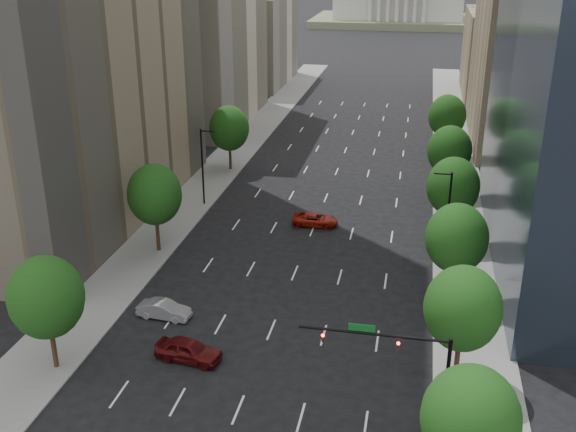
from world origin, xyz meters
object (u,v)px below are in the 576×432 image
Objects in this scene: traffic_signal at (406,361)px; capitol at (399,0)px; car_red_far at (315,219)px; car_silver at (164,310)px; car_maroon at (189,350)px.

capitol is (-10.53, 219.71, 3.40)m from traffic_signal.
car_silver is at bearing 155.32° from car_red_far.
car_silver is 23.14m from car_red_far.
car_maroon is 1.02× the size of car_red_far.
car_silver is at bearing -92.43° from capitol.
car_maroon is at bearing -139.22° from car_silver.
car_maroon is 1.13× the size of car_silver.
car_silver is at bearing 152.47° from traffic_signal.
car_silver is (-8.91, -209.58, -7.86)m from capitol.
traffic_signal is 22.37m from car_silver.
car_maroon reaches higher than car_silver.
car_red_far is at bearing -18.28° from car_silver.
traffic_signal is at bearing -113.00° from car_silver.
car_maroon is at bearing -91.33° from capitol.
traffic_signal reaches higher than car_red_far.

